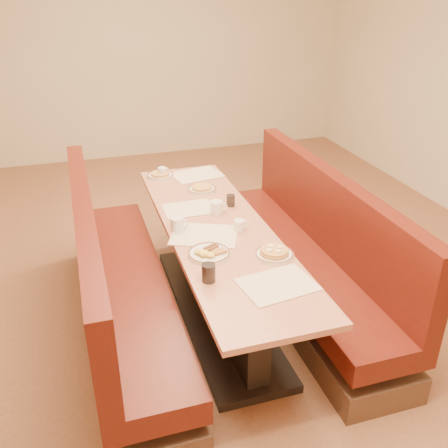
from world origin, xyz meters
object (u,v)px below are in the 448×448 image
object	(u,v)px
eggs_plate	(209,253)
coffee_mug_a	(240,225)
booth_left	(118,291)
soda_tumbler_mid	(231,200)
coffee_mug_b	(178,224)
diner_table	(218,273)
booth_right	(308,259)
coffee_mug_c	(217,207)
coffee_mug_d	(163,172)
soda_tumbler_near	(209,273)
pancake_plate	(274,253)

from	to	relation	value
eggs_plate	coffee_mug_a	distance (m)	0.40
booth_left	coffee_mug_a	size ratio (longest dim) A/B	24.05
coffee_mug_a	booth_left	bearing A→B (deg)	168.79
soda_tumbler_mid	booth_left	bearing A→B (deg)	-160.92
coffee_mug_a	coffee_mug_b	bearing A→B (deg)	157.12
eggs_plate	diner_table	bearing A→B (deg)	65.22
soda_tumbler_mid	eggs_plate	bearing A→B (deg)	-118.38
booth_right	soda_tumbler_mid	distance (m)	0.76
diner_table	coffee_mug_c	distance (m)	0.49
coffee_mug_d	soda_tumbler_mid	world-z (taller)	soda_tumbler_mid
coffee_mug_d	coffee_mug_b	bearing A→B (deg)	-113.59
diner_table	soda_tumbler_near	distance (m)	0.81
pancake_plate	coffee_mug_c	distance (m)	0.73
coffee_mug_a	soda_tumbler_mid	bearing A→B (deg)	75.30
soda_tumbler_near	coffee_mug_b	bearing A→B (deg)	92.52
diner_table	pancake_plate	xyz separation A→B (m)	(0.23, -0.49, 0.39)
pancake_plate	coffee_mug_d	xyz separation A→B (m)	(-0.40, 1.59, 0.02)
coffee_mug_c	coffee_mug_d	size ratio (longest dim) A/B	1.23
coffee_mug_a	coffee_mug_d	distance (m)	1.23
booth_right	pancake_plate	size ratio (longest dim) A/B	10.04
coffee_mug_d	coffee_mug_a	bearing A→B (deg)	-93.58
booth_left	diner_table	bearing A→B (deg)	0.00
coffee_mug_b	coffee_mug_d	bearing A→B (deg)	88.40
coffee_mug_c	booth_right	bearing A→B (deg)	-13.50
booth_right	soda_tumbler_mid	xyz separation A→B (m)	(-0.53, 0.32, 0.43)
pancake_plate	coffee_mug_d	size ratio (longest dim) A/B	2.38
diner_table	soda_tumbler_near	bearing A→B (deg)	-110.93
pancake_plate	eggs_plate	world-z (taller)	same
diner_table	soda_tumbler_mid	world-z (taller)	soda_tumbler_mid
pancake_plate	coffee_mug_d	bearing A→B (deg)	104.26
coffee_mug_d	soda_tumbler_near	xyz separation A→B (m)	(-0.07, -1.74, 0.01)
eggs_plate	coffee_mug_a	world-z (taller)	coffee_mug_a
pancake_plate	coffee_mug_a	world-z (taller)	coffee_mug_a
pancake_plate	soda_tumbler_mid	size ratio (longest dim) A/B	2.77
diner_table	booth_left	world-z (taller)	booth_left
pancake_plate	coffee_mug_d	distance (m)	1.64
pancake_plate	soda_tumbler_mid	bearing A→B (deg)	91.86
soda_tumbler_near	coffee_mug_c	bearing A→B (deg)	70.31
soda_tumbler_near	coffee_mug_d	bearing A→B (deg)	87.64
coffee_mug_d	pancake_plate	bearing A→B (deg)	-93.84
diner_table	coffee_mug_a	distance (m)	0.45
coffee_mug_d	soda_tumbler_near	size ratio (longest dim) A/B	0.94
pancake_plate	eggs_plate	size ratio (longest dim) A/B	0.91
booth_left	booth_right	world-z (taller)	same
diner_table	soda_tumbler_near	xyz separation A→B (m)	(-0.25, -0.64, 0.43)
diner_table	coffee_mug_b	xyz separation A→B (m)	(-0.28, 0.04, 0.43)
booth_left	soda_tumbler_mid	distance (m)	1.08
coffee_mug_b	eggs_plate	bearing A→B (deg)	-70.45
coffee_mug_c	coffee_mug_b	bearing A→B (deg)	-146.39
coffee_mug_a	coffee_mug_d	xyz separation A→B (m)	(-0.31, 1.19, 0.00)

